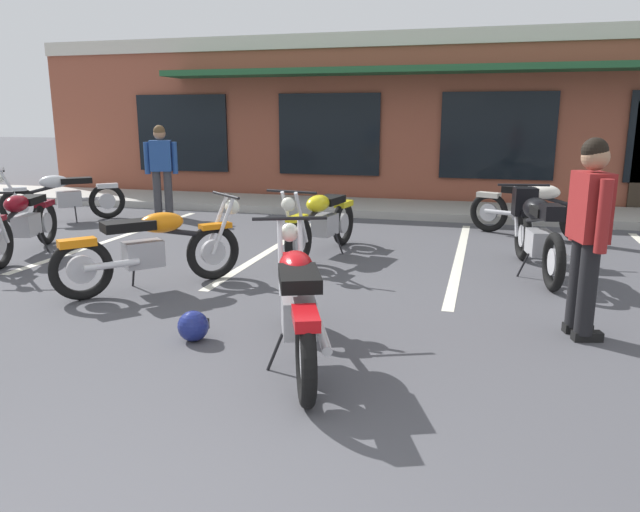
% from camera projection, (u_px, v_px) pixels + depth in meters
% --- Properties ---
extents(ground_plane, '(80.00, 80.00, 0.00)m').
position_uv_depth(ground_plane, '(289.00, 332.00, 5.25)').
color(ground_plane, '#47474C').
extents(sidewalk_kerb, '(22.00, 1.80, 0.14)m').
position_uv_depth(sidewalk_kerb, '(401.00, 209.00, 11.76)').
color(sidewalk_kerb, '#A8A59E').
rests_on(sidewalk_kerb, ground_plane).
extents(brick_storefront_building, '(17.24, 6.02, 3.50)m').
position_uv_depth(brick_storefront_building, '(424.00, 119.00, 14.71)').
color(brick_storefront_building, brown).
rests_on(brick_storefront_building, ground_plane).
extents(painted_stall_lines, '(7.86, 4.80, 0.01)m').
position_uv_depth(painted_stall_lines, '(365.00, 251.00, 8.39)').
color(painted_stall_lines, silver).
rests_on(painted_stall_lines, ground_plane).
extents(motorcycle_foreground_classic, '(1.07, 2.01, 0.98)m').
position_uv_depth(motorcycle_foreground_classic, '(298.00, 302.00, 4.56)').
color(motorcycle_foreground_classic, black).
rests_on(motorcycle_foreground_classic, ground_plane).
extents(motorcycle_black_cruiser, '(1.57, 1.73, 0.98)m').
position_uv_depth(motorcycle_black_cruiser, '(153.00, 247.00, 6.48)').
color(motorcycle_black_cruiser, black).
rests_on(motorcycle_black_cruiser, ground_plane).
extents(motorcycle_silver_naked, '(0.74, 2.10, 0.98)m').
position_uv_depth(motorcycle_silver_naked, '(322.00, 221.00, 8.05)').
color(motorcycle_silver_naked, black).
rests_on(motorcycle_silver_naked, ground_plane).
extents(motorcycle_blue_standard, '(0.98, 2.05, 0.98)m').
position_uv_depth(motorcycle_blue_standard, '(22.00, 222.00, 8.03)').
color(motorcycle_blue_standard, black).
rests_on(motorcycle_blue_standard, ground_plane).
extents(motorcycle_green_cafe_racer, '(1.98, 1.14, 0.98)m').
position_uv_depth(motorcycle_green_cafe_racer, '(535.00, 208.00, 9.24)').
color(motorcycle_green_cafe_racer, black).
rests_on(motorcycle_green_cafe_racer, ground_plane).
extents(motorcycle_orange_scrambler, '(0.78, 2.10, 0.98)m').
position_uv_depth(motorcycle_orange_scrambler, '(536.00, 229.00, 7.19)').
color(motorcycle_orange_scrambler, black).
rests_on(motorcycle_orange_scrambler, ground_plane).
extents(motorcycle_cream_vintage, '(1.68, 1.62, 0.98)m').
position_uv_depth(motorcycle_cream_vintage, '(63.00, 196.00, 10.62)').
color(motorcycle_cream_vintage, black).
rests_on(motorcycle_cream_vintage, ground_plane).
extents(person_in_black_shirt, '(0.59, 0.38, 1.68)m').
position_uv_depth(person_in_black_shirt, '(161.00, 165.00, 11.12)').
color(person_in_black_shirt, black).
rests_on(person_in_black_shirt, ground_plane).
extents(person_in_shorts_foreground, '(0.35, 0.61, 1.68)m').
position_uv_depth(person_in_shorts_foreground, '(588.00, 227.00, 4.94)').
color(person_in_shorts_foreground, black).
rests_on(person_in_shorts_foreground, ground_plane).
extents(helmet_on_pavement, '(0.26, 0.26, 0.26)m').
position_uv_depth(helmet_on_pavement, '(193.00, 326.00, 5.03)').
color(helmet_on_pavement, navy).
rests_on(helmet_on_pavement, ground_plane).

